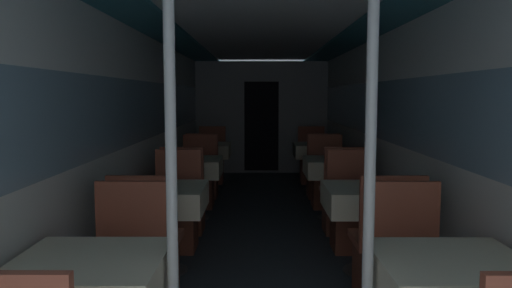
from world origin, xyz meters
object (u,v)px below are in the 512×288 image
Objects in this scene: chair_left_near_2 at (185,205)px; dining_table_left_3 at (208,151)px; dining_table_left_0 at (90,283)px; chair_left_far_2 at (199,185)px; support_pole_left_0 at (172,188)px; support_pole_right_0 at (370,188)px; chair_left_far_1 at (176,219)px; chair_right_far_2 at (327,185)px; chair_right_near_2 at (342,206)px; dining_table_left_2 at (192,169)px; chair_left_near_3 at (204,178)px; chair_right_far_3 at (312,166)px; chair_right_far_1 at (352,219)px; dining_table_right_1 at (367,201)px; dining_table_right_0 at (451,284)px; dining_table_right_3 at (316,152)px; chair_left_far_3 at (212,166)px; dining_table_right_2 at (334,169)px; chair_right_near_3 at (321,178)px; dining_table_left_1 at (163,201)px; chair_right_near_1 at (385,262)px; chair_left_near_1 at (148,262)px.

dining_table_left_3 is (0.00, 2.40, 0.31)m from chair_left_near_2.
dining_table_left_0 is 4.21m from chair_left_far_2.
support_pole_right_0 is at bearing 0.00° from support_pole_left_0.
chair_left_far_1 is 1.00× the size of chair_right_far_2.
dining_table_left_2 is at bearing 159.99° from chair_right_near_2.
chair_left_near_3 is 2.07m from chair_right_far_3.
chair_right_far_1 is 0.58m from chair_right_near_2.
support_pole_left_0 is at bearing -125.62° from dining_table_right_1.
chair_left_near_3 reaches higher than dining_table_right_0.
chair_left_far_2 reaches higher than dining_table_right_3.
chair_left_near_3 is at bearing 90.00° from dining_table_left_2.
chair_left_far_2 is 1.00× the size of chair_left_far_3.
support_pole_left_0 is 3.10m from chair_left_near_2.
chair_right_far_1 is at bearing 90.00° from dining_table_right_0.
dining_table_right_2 is at bearing -90.00° from chair_right_far_1.
support_pole_left_0 is 2.91× the size of dining_table_left_2.
chair_right_far_2 is at bearing 20.01° from dining_table_left_2.
chair_left_near_2 is 2.45m from chair_right_near_3.
chair_right_far_3 is at bearing 77.89° from support_pole_left_0.
dining_table_right_2 is 1.79m from dining_table_right_3.
dining_table_left_2 is 1.00× the size of dining_table_right_0.
dining_table_right_1 is at bearing 0.00° from dining_table_left_1.
support_pole_left_0 is 2.23× the size of chair_right_near_2.
chair_right_far_1 reaches higher than dining_table_left_1.
chair_left_far_2 is at bearing -47.01° from chair_right_far_1.
dining_table_left_0 is 0.77× the size of chair_right_near_2.
chair_left_far_1 is 3.43m from dining_table_right_3.
dining_table_right_3 is (1.67, 1.79, 0.00)m from dining_table_left_2.
chair_left_far_3 is 5.09m from chair_right_near_1.
dining_table_left_0 is at bearing 90.00° from chair_left_far_2.
chair_left_near_2 reaches higher than dining_table_right_3.
chair_right_near_1 is 1.31× the size of dining_table_right_3.
dining_table_left_3 is 3.43m from chair_right_far_1.
dining_table_right_1 is (1.67, 0.61, 0.31)m from chair_left_near_1.
chair_right_far_3 is (0.00, 2.40, -0.31)m from dining_table_right_2.
chair_right_far_1 is (1.29, 2.40, -0.75)m from support_pole_left_0.
chair_right_far_2 is at bearing -132.99° from chair_left_far_1.
chair_right_near_2 is 1.00× the size of chair_right_far_2.
chair_right_far_2 reaches higher than dining_table_right_1.
chair_right_far_3 is at bearing 60.96° from chair_left_near_2.
chair_right_near_3 is (1.67, -0.61, -0.31)m from dining_table_left_3.
dining_table_left_1 is 0.77× the size of chair_right_near_3.
dining_table_left_2 is 0.77× the size of chair_left_far_3.
chair_right_near_2 is at bearing 90.00° from dining_table_right_0.
support_pole_left_0 is 1.90m from chair_right_near_1.
chair_left_near_2 is 1.77m from chair_right_far_1.
chair_left_near_1 is at bearing 90.00° from chair_left_far_3.
dining_table_left_0 is 1.36m from support_pole_right_0.
dining_table_left_1 is 0.77× the size of chair_right_near_1.
dining_table_right_1 is at bearing -47.01° from dining_table_left_2.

